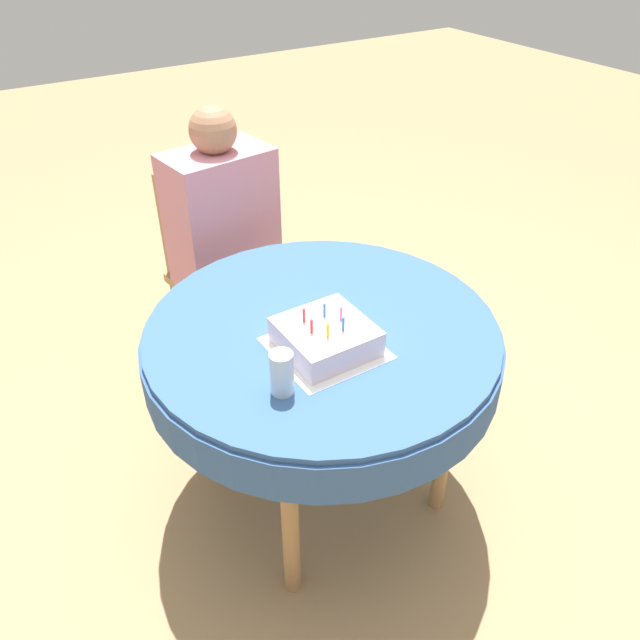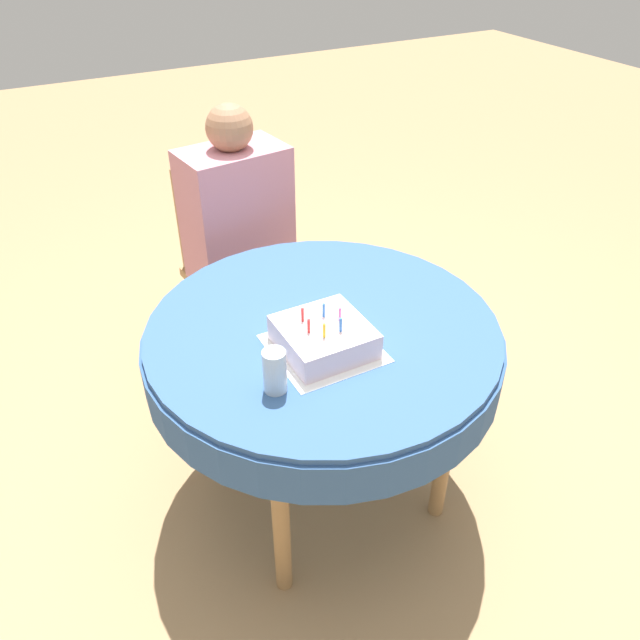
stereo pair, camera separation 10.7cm
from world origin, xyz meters
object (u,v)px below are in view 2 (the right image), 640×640
at_px(chair, 233,261).
at_px(person, 240,224).
at_px(birthday_cake, 324,337).
at_px(drinking_glass, 275,371).

distance_m(chair, person, 0.22).
bearing_deg(chair, birthday_cake, -102.40).
distance_m(chair, birthday_cake, 1.00).
relative_size(person, birthday_cake, 4.82).
bearing_deg(drinking_glass, person, 73.19).
height_order(person, drinking_glass, person).
distance_m(chair, drinking_glass, 1.13).
bearing_deg(chair, drinking_glass, -111.97).
bearing_deg(person, birthday_cake, -103.61).
bearing_deg(birthday_cake, chair, 84.59).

